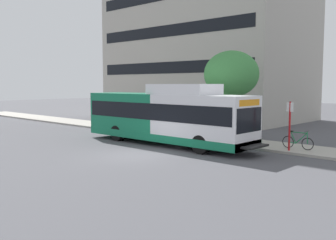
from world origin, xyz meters
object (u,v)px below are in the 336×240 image
object	(u,v)px
transit_bus	(166,116)
bus_stop_sign_pole	(290,122)
bicycle_parked	(298,141)
street_tree_near_stop	(231,74)

from	to	relation	value
transit_bus	bus_stop_sign_pole	xyz separation A→B (m)	(2.30, -6.77, -0.05)
transit_bus	bicycle_parked	world-z (taller)	transit_bus
bus_stop_sign_pole	bicycle_parked	world-z (taller)	bus_stop_sign_pole
transit_bus	street_tree_near_stop	xyz separation A→B (m)	(4.06, -1.92, 2.56)
transit_bus	bicycle_parked	size ratio (longest dim) A/B	6.96
transit_bus	street_tree_near_stop	world-z (taller)	street_tree_near_stop
bus_stop_sign_pole	street_tree_near_stop	size ratio (longest dim) A/B	0.46
bicycle_parked	street_tree_near_stop	world-z (taller)	street_tree_near_stop
bus_stop_sign_pole	street_tree_near_stop	world-z (taller)	street_tree_near_stop
bicycle_parked	transit_bus	bearing A→B (deg)	113.80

